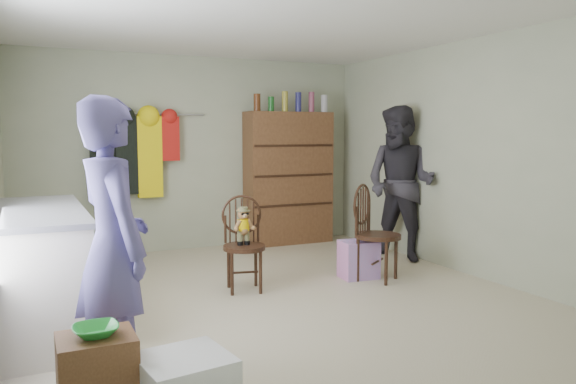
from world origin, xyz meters
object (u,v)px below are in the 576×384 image
chair_far (372,229)px  dresser (289,177)px  chair_front (243,236)px  counter (41,269)px

chair_far → dresser: size_ratio=0.48×
dresser → chair_front: bearing=-125.9°
counter → chair_far: (3.13, 0.14, 0.06)m
counter → chair_far: chair_far is taller
chair_front → counter: bearing=-156.0°
chair_far → chair_front: bearing=135.6°
counter → dresser: dresser is taller
chair_far → dresser: 2.19m
chair_far → dresser: (0.07, 2.16, 0.38)m
chair_front → chair_far: (1.34, -0.22, 0.00)m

